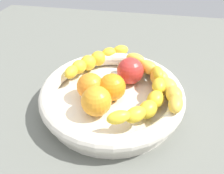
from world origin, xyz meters
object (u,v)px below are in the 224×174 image
Objects in this scene: orange_mid_right at (90,86)px; orange_mid_left at (96,101)px; banana_draped_right at (95,60)px; orange_front at (111,87)px; fruit_bowl at (112,95)px; banana_arching_top at (160,81)px; tomato_red at (130,71)px; banana_draped_left at (148,100)px.

orange_mid_left is at bearing -151.85° from orange_mid_right.
banana_draped_right is 2.81× the size of orange_front.
fruit_bowl is at bearing -148.32° from banana_draped_right.
banana_arching_top is at bearing -70.21° from orange_front.
orange_front is (0.16, 0.18, 2.20)cm from fruit_bowl.
orange_mid_left is (-5.06, 2.23, 2.30)cm from fruit_bowl.
tomato_red is at bearing -24.69° from orange_mid_left.
fruit_bowl is 5.25× the size of orange_front.
orange_front is 7.23cm from tomato_red.
fruit_bowl is 1.58× the size of banana_draped_left.
orange_mid_left reaches higher than orange_front.
tomato_red reaches higher than orange_front.
banana_draped_right is 11.17cm from orange_mid_right.
orange_mid_left is at bearing 125.94° from banana_arching_top.
orange_front reaches higher than banana_draped_right.
banana_draped_left is 10.51cm from tomato_red.
orange_mid_left is 5.10cm from orange_mid_right.
banana_draped_right is 17.79cm from banana_arching_top.
fruit_bowl is at bearing -83.08° from orange_mid_right.
banana_arching_top is 3.25× the size of orange_front.
orange_mid_right is at bearing 132.62° from tomato_red.
orange_front is 5.60cm from orange_mid_left.
fruit_bowl is 11.05cm from banana_arching_top.
fruit_bowl is at bearing -23.74° from orange_mid_left.
banana_draped_right is at bearing 31.33° from orange_front.
tomato_red reaches higher than fruit_bowl.
banana_arching_top is 3.14× the size of orange_mid_left.
orange_front is at bearing -148.67° from banana_draped_right.
tomato_red is at bearing -112.05° from banana_draped_right.
orange_mid_right is 0.93× the size of tomato_red.
orange_mid_right is (2.27, 12.45, -0.11)cm from banana_draped_left.
orange_mid_right is at bearing 79.67° from banana_draped_left.
banana_arching_top reaches higher than banana_draped_right.
orange_mid_left is at bearing 155.31° from tomato_red.
banana_arching_top is at bearing -111.84° from banana_draped_right.
orange_front is at bearing 109.79° from banana_arching_top.
orange_front is 0.97× the size of orange_mid_left.
orange_mid_left is (-15.52, -4.23, 0.37)cm from banana_draped_right.
orange_front is (-10.30, -6.27, 0.27)cm from banana_draped_right.
orange_front and orange_mid_right have the same top height.
banana_arching_top is 15.33cm from orange_mid_right.
orange_mid_left is at bearing 158.63° from orange_front.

